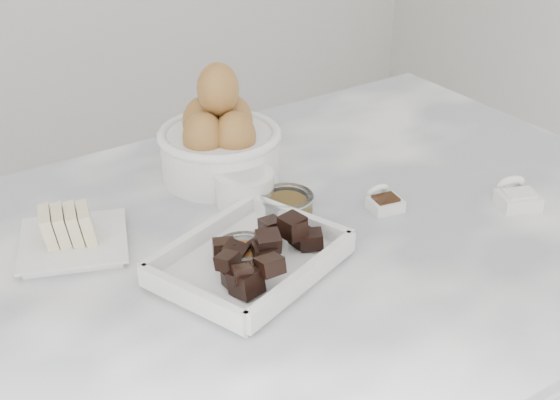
# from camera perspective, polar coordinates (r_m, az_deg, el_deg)

# --- Properties ---
(marble_slab) EXTENTS (1.20, 0.80, 0.04)m
(marble_slab) POSITION_cam_1_polar(r_m,az_deg,el_deg) (1.08, 0.01, -3.70)
(marble_slab) COLOR white
(marble_slab) RESTS_ON cabinet
(chocolate_dish) EXTENTS (0.28, 0.25, 0.06)m
(chocolate_dish) POSITION_cam_1_polar(r_m,az_deg,el_deg) (0.99, -2.21, -3.95)
(chocolate_dish) COLOR white
(chocolate_dish) RESTS_ON marble_slab
(butter_plate) EXTENTS (0.18, 0.18, 0.06)m
(butter_plate) POSITION_cam_1_polar(r_m,az_deg,el_deg) (1.08, -15.05, -2.51)
(butter_plate) COLOR white
(butter_plate) RESTS_ON marble_slab
(sugar_ramekin) EXTENTS (0.09, 0.09, 0.05)m
(sugar_ramekin) POSITION_cam_1_polar(r_m,az_deg,el_deg) (1.14, -2.60, 0.92)
(sugar_ramekin) COLOR white
(sugar_ramekin) RESTS_ON marble_slab
(egg_bowl) EXTENTS (0.19, 0.19, 0.19)m
(egg_bowl) POSITION_cam_1_polar(r_m,az_deg,el_deg) (1.21, -4.46, 4.34)
(egg_bowl) COLOR white
(egg_bowl) RESTS_ON marble_slab
(honey_bowl) EXTENTS (0.08, 0.08, 0.03)m
(honey_bowl) POSITION_cam_1_polar(r_m,az_deg,el_deg) (1.12, 0.47, -0.34)
(honey_bowl) COLOR white
(honey_bowl) RESTS_ON marble_slab
(zest_bowl) EXTENTS (0.07, 0.07, 0.03)m
(zest_bowl) POSITION_cam_1_polar(r_m,az_deg,el_deg) (1.01, -2.68, -3.96)
(zest_bowl) COLOR white
(zest_bowl) RESTS_ON marble_slab
(vanilla_spoon) EXTENTS (0.05, 0.06, 0.04)m
(vanilla_spoon) POSITION_cam_1_polar(r_m,az_deg,el_deg) (1.15, 7.57, -0.05)
(vanilla_spoon) COLOR white
(vanilla_spoon) RESTS_ON marble_slab
(salt_spoon) EXTENTS (0.07, 0.08, 0.04)m
(salt_spoon) POSITION_cam_1_polar(r_m,az_deg,el_deg) (1.20, 16.90, 0.30)
(salt_spoon) COLOR white
(salt_spoon) RESTS_ON marble_slab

